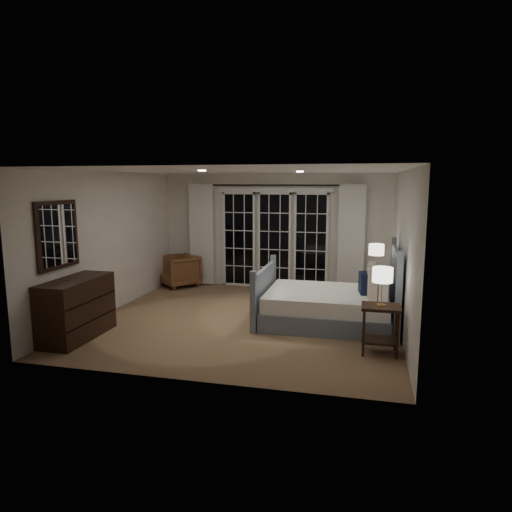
% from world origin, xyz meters
% --- Properties ---
extents(floor, '(5.00, 5.00, 0.00)m').
position_xyz_m(floor, '(0.00, 0.00, 0.00)').
color(floor, '#92754E').
rests_on(floor, ground).
extents(ceiling, '(5.00, 5.00, 0.00)m').
position_xyz_m(ceiling, '(0.00, 0.00, 2.50)').
color(ceiling, white).
rests_on(ceiling, wall_back).
extents(wall_left, '(0.02, 5.00, 2.50)m').
position_xyz_m(wall_left, '(-2.50, 0.00, 1.25)').
color(wall_left, silver).
rests_on(wall_left, floor).
extents(wall_right, '(0.02, 5.00, 2.50)m').
position_xyz_m(wall_right, '(2.50, 0.00, 1.25)').
color(wall_right, silver).
rests_on(wall_right, floor).
extents(wall_back, '(5.00, 0.02, 2.50)m').
position_xyz_m(wall_back, '(0.00, 2.50, 1.25)').
color(wall_back, silver).
rests_on(wall_back, floor).
extents(wall_front, '(5.00, 0.02, 2.50)m').
position_xyz_m(wall_front, '(0.00, -2.50, 1.25)').
color(wall_front, silver).
rests_on(wall_front, floor).
extents(french_doors, '(2.50, 0.04, 2.20)m').
position_xyz_m(french_doors, '(0.00, 2.46, 1.09)').
color(french_doors, black).
rests_on(french_doors, wall_back).
extents(curtain_rod, '(3.50, 0.03, 0.03)m').
position_xyz_m(curtain_rod, '(0.00, 2.40, 2.25)').
color(curtain_rod, black).
rests_on(curtain_rod, wall_back).
extents(curtain_left, '(0.55, 0.10, 2.25)m').
position_xyz_m(curtain_left, '(-1.65, 2.38, 1.15)').
color(curtain_left, white).
rests_on(curtain_left, curtain_rod).
extents(curtain_right, '(0.55, 0.10, 2.25)m').
position_xyz_m(curtain_right, '(1.65, 2.38, 1.15)').
color(curtain_right, white).
rests_on(curtain_right, curtain_rod).
extents(downlight_a, '(0.12, 0.12, 0.01)m').
position_xyz_m(downlight_a, '(0.80, 0.60, 2.49)').
color(downlight_a, white).
rests_on(downlight_a, ceiling).
extents(downlight_b, '(0.12, 0.12, 0.01)m').
position_xyz_m(downlight_b, '(-0.60, -0.40, 2.49)').
color(downlight_b, white).
rests_on(downlight_b, ceiling).
extents(bed, '(2.19, 1.57, 1.27)m').
position_xyz_m(bed, '(1.42, 0.12, 0.32)').
color(bed, gray).
rests_on(bed, floor).
extents(nightstand_left, '(0.52, 0.41, 0.67)m').
position_xyz_m(nightstand_left, '(2.16, -1.08, 0.44)').
color(nightstand_left, black).
rests_on(nightstand_left, floor).
extents(nightstand_right, '(0.49, 0.39, 0.64)m').
position_xyz_m(nightstand_right, '(2.14, 1.40, 0.42)').
color(nightstand_right, black).
rests_on(nightstand_right, floor).
extents(lamp_left, '(0.27, 0.27, 0.52)m').
position_xyz_m(lamp_left, '(2.16, -1.08, 1.09)').
color(lamp_left, tan).
rests_on(lamp_left, nightstand_left).
extents(lamp_right, '(0.28, 0.28, 0.54)m').
position_xyz_m(lamp_right, '(2.14, 1.40, 1.07)').
color(lamp_right, tan).
rests_on(lamp_right, nightstand_right).
extents(armchair, '(1.08, 1.08, 0.70)m').
position_xyz_m(armchair, '(-2.10, 2.10, 0.35)').
color(armchair, brown).
rests_on(armchair, floor).
extents(dresser, '(0.54, 1.28, 0.90)m').
position_xyz_m(dresser, '(-2.23, -1.47, 0.45)').
color(dresser, black).
rests_on(dresser, floor).
extents(mirror, '(0.05, 0.85, 1.00)m').
position_xyz_m(mirror, '(-2.47, -1.47, 1.55)').
color(mirror, black).
rests_on(mirror, wall_left).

